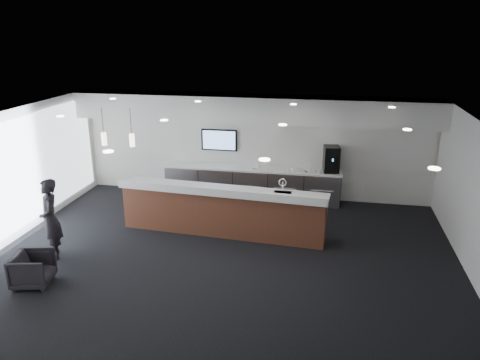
% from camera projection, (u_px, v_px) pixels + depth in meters
% --- Properties ---
extents(ground, '(10.00, 10.00, 0.00)m').
position_uv_depth(ground, '(224.00, 257.00, 10.16)').
color(ground, black).
rests_on(ground, ground).
extents(ceiling, '(10.00, 8.00, 0.02)m').
position_uv_depth(ceiling, '(222.00, 121.00, 9.21)').
color(ceiling, black).
rests_on(ceiling, back_wall).
extents(back_wall, '(10.00, 0.02, 3.00)m').
position_uv_depth(back_wall, '(254.00, 146.00, 13.41)').
color(back_wall, white).
rests_on(back_wall, ground).
extents(left_wall, '(0.02, 8.00, 3.00)m').
position_uv_depth(left_wall, '(8.00, 178.00, 10.58)').
color(left_wall, white).
rests_on(left_wall, ground).
extents(soffit_bulkhead, '(10.00, 0.90, 0.70)m').
position_uv_depth(soffit_bulkhead, '(252.00, 109.00, 12.63)').
color(soffit_bulkhead, white).
rests_on(soffit_bulkhead, back_wall).
extents(alcove_panel, '(9.80, 0.06, 1.40)m').
position_uv_depth(alcove_panel, '(254.00, 143.00, 13.35)').
color(alcove_panel, white).
rests_on(alcove_panel, back_wall).
extents(window_blinds_wall, '(0.04, 7.36, 2.55)m').
position_uv_depth(window_blinds_wall, '(9.00, 178.00, 10.58)').
color(window_blinds_wall, white).
rests_on(window_blinds_wall, left_wall).
extents(back_credenza, '(5.06, 0.66, 0.95)m').
position_uv_depth(back_credenza, '(252.00, 183.00, 13.40)').
color(back_credenza, '#989AA0').
rests_on(back_credenza, ground).
extents(wall_tv, '(1.05, 0.08, 0.62)m').
position_uv_depth(wall_tv, '(219.00, 140.00, 13.46)').
color(wall_tv, black).
rests_on(wall_tv, back_wall).
extents(pendant_left, '(0.12, 0.12, 0.30)m').
position_uv_depth(pendant_left, '(128.00, 143.00, 10.62)').
color(pendant_left, '#F6E2C0').
rests_on(pendant_left, ceiling).
extents(pendant_right, '(0.12, 0.12, 0.30)m').
position_uv_depth(pendant_right, '(99.00, 141.00, 10.75)').
color(pendant_right, '#F6E2C0').
rests_on(pendant_right, ceiling).
extents(ceiling_can_lights, '(7.00, 5.00, 0.02)m').
position_uv_depth(ceiling_can_lights, '(222.00, 122.00, 9.22)').
color(ceiling_can_lights, white).
rests_on(ceiling_can_lights, ceiling).
extents(service_counter, '(5.02, 1.18, 1.49)m').
position_uv_depth(service_counter, '(223.00, 210.00, 11.19)').
color(service_counter, brown).
rests_on(service_counter, ground).
extents(coffee_machine, '(0.47, 0.57, 0.72)m').
position_uv_depth(coffee_machine, '(331.00, 159.00, 12.79)').
color(coffee_machine, black).
rests_on(coffee_machine, back_credenza).
extents(info_sign_left, '(0.17, 0.05, 0.23)m').
position_uv_depth(info_sign_left, '(255.00, 165.00, 13.10)').
color(info_sign_left, white).
rests_on(info_sign_left, back_credenza).
extents(info_sign_right, '(0.16, 0.04, 0.22)m').
position_uv_depth(info_sign_right, '(307.00, 168.00, 12.86)').
color(info_sign_right, white).
rests_on(info_sign_right, back_credenza).
extents(armchair, '(0.85, 0.84, 0.65)m').
position_uv_depth(armchair, '(33.00, 269.00, 9.00)').
color(armchair, black).
rests_on(armchair, ground).
extents(lounge_guest, '(0.72, 0.77, 1.76)m').
position_uv_depth(lounge_guest, '(50.00, 219.00, 9.91)').
color(lounge_guest, black).
rests_on(lounge_guest, ground).
extents(cup_0, '(0.09, 0.09, 0.09)m').
position_uv_depth(cup_0, '(319.00, 171.00, 12.78)').
color(cup_0, white).
rests_on(cup_0, back_credenza).
extents(cup_1, '(0.13, 0.13, 0.09)m').
position_uv_depth(cup_1, '(314.00, 171.00, 12.80)').
color(cup_1, white).
rests_on(cup_1, back_credenza).
extents(cup_2, '(0.12, 0.12, 0.09)m').
position_uv_depth(cup_2, '(309.00, 171.00, 12.83)').
color(cup_2, white).
rests_on(cup_2, back_credenza).
extents(cup_3, '(0.12, 0.12, 0.09)m').
position_uv_depth(cup_3, '(304.00, 170.00, 12.85)').
color(cup_3, white).
rests_on(cup_3, back_credenza).
extents(cup_4, '(0.13, 0.13, 0.09)m').
position_uv_depth(cup_4, '(299.00, 170.00, 12.88)').
color(cup_4, white).
rests_on(cup_4, back_credenza).
extents(cup_5, '(0.10, 0.10, 0.09)m').
position_uv_depth(cup_5, '(294.00, 170.00, 12.90)').
color(cup_5, white).
rests_on(cup_5, back_credenza).
extents(cup_6, '(0.13, 0.13, 0.09)m').
position_uv_depth(cup_6, '(289.00, 170.00, 12.93)').
color(cup_6, white).
rests_on(cup_6, back_credenza).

